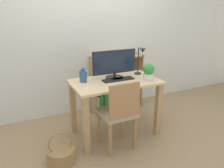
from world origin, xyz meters
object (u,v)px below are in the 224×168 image
(keyboard, at_px, (118,79))
(vase, at_px, (83,76))
(chair, at_px, (119,112))
(basket, at_px, (61,155))
(desk_lamp, at_px, (141,59))
(bookshelf, at_px, (108,84))
(monitor, at_px, (114,64))
(potted_plant, at_px, (148,72))

(keyboard, height_order, vase, vase)
(vase, xyz_separation_m, chair, (0.26, -0.47, -0.35))
(basket, bearing_deg, keyboard, 19.36)
(chair, bearing_deg, basket, -178.65)
(vase, bearing_deg, basket, -135.35)
(desk_lamp, bearing_deg, bookshelf, 106.02)
(keyboard, height_order, basket, keyboard)
(bookshelf, bearing_deg, keyboard, -103.89)
(bookshelf, distance_m, basket, 1.51)
(monitor, xyz_separation_m, chair, (-0.16, -0.45, -0.46))
(vase, distance_m, chair, 0.64)
(bookshelf, bearing_deg, vase, -134.82)
(keyboard, distance_m, desk_lamp, 0.44)
(monitor, distance_m, bookshelf, 0.84)
(monitor, relative_size, basket, 1.63)
(monitor, bearing_deg, chair, -109.49)
(monitor, xyz_separation_m, bookshelf, (0.19, 0.64, -0.51))
(vase, distance_m, basket, 0.95)
(desk_lamp, xyz_separation_m, potted_plant, (-0.03, -0.24, -0.12))
(keyboard, distance_m, potted_plant, 0.39)
(bookshelf, bearing_deg, desk_lamp, -73.98)
(desk_lamp, relative_size, chair, 0.43)
(potted_plant, bearing_deg, vase, 159.49)
(vase, relative_size, desk_lamp, 0.50)
(potted_plant, bearing_deg, keyboard, 153.69)
(desk_lamp, height_order, bookshelf, desk_lamp)
(monitor, height_order, basket, monitor)
(keyboard, xyz_separation_m, bookshelf, (0.18, 0.74, -0.32))
(chair, height_order, bookshelf, bookshelf)
(chair, bearing_deg, monitor, 75.71)
(monitor, height_order, chair, monitor)
(chair, xyz_separation_m, basket, (-0.69, 0.05, -0.39))
(desk_lamp, distance_m, potted_plant, 0.27)
(vase, height_order, chair, vase)
(monitor, relative_size, potted_plant, 2.76)
(desk_lamp, relative_size, basket, 1.02)
(potted_plant, xyz_separation_m, basket, (-1.20, -0.13, -0.77))
(basket, bearing_deg, desk_lamp, 16.98)
(basket, bearing_deg, chair, -3.84)
(potted_plant, bearing_deg, monitor, 142.37)
(keyboard, bearing_deg, desk_lamp, 11.26)
(vase, distance_m, desk_lamp, 0.82)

